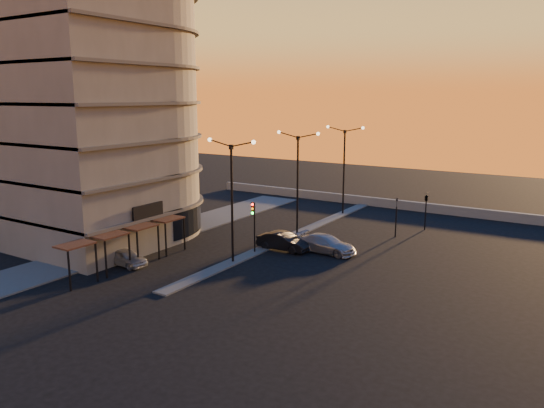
{
  "coord_description": "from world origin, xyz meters",
  "views": [
    {
      "loc": [
        23.39,
        -31.41,
        12.62
      ],
      "look_at": [
        -0.28,
        6.1,
        3.52
      ],
      "focal_mm": 35.0,
      "sensor_mm": 36.0,
      "label": 1
    }
  ],
  "objects_px": {
    "traffic_light_main": "(254,219)",
    "car_hatchback": "(125,257)",
    "car_wagon": "(326,244)",
    "car_sedan": "(283,241)",
    "streetlamp_mid": "(298,175)"
  },
  "relations": [
    {
      "from": "car_hatchback",
      "to": "car_wagon",
      "type": "relative_size",
      "value": 0.75
    },
    {
      "from": "traffic_light_main",
      "to": "car_wagon",
      "type": "xyz_separation_m",
      "value": [
        4.86,
        3.37,
        -2.16
      ]
    },
    {
      "from": "car_sedan",
      "to": "car_wagon",
      "type": "bearing_deg",
      "value": -68.98
    },
    {
      "from": "car_hatchback",
      "to": "car_sedan",
      "type": "distance_m",
      "value": 12.7
    },
    {
      "from": "traffic_light_main",
      "to": "car_hatchback",
      "type": "relative_size",
      "value": 1.13
    },
    {
      "from": "car_wagon",
      "to": "car_hatchback",
      "type": "bearing_deg",
      "value": 137.81
    },
    {
      "from": "car_sedan",
      "to": "car_wagon",
      "type": "relative_size",
      "value": 0.89
    },
    {
      "from": "streetlamp_mid",
      "to": "traffic_light_main",
      "type": "distance_m",
      "value": 7.62
    },
    {
      "from": "streetlamp_mid",
      "to": "car_wagon",
      "type": "relative_size",
      "value": 1.89
    },
    {
      "from": "streetlamp_mid",
      "to": "car_wagon",
      "type": "height_order",
      "value": "streetlamp_mid"
    },
    {
      "from": "traffic_light_main",
      "to": "car_wagon",
      "type": "height_order",
      "value": "traffic_light_main"
    },
    {
      "from": "traffic_light_main",
      "to": "car_sedan",
      "type": "height_order",
      "value": "traffic_light_main"
    },
    {
      "from": "traffic_light_main",
      "to": "car_hatchback",
      "type": "xyz_separation_m",
      "value": [
        -6.5,
        -7.73,
        -2.25
      ]
    },
    {
      "from": "streetlamp_mid",
      "to": "car_sedan",
      "type": "xyz_separation_m",
      "value": [
        1.53,
        -5.02,
        -4.85
      ]
    },
    {
      "from": "car_sedan",
      "to": "car_hatchback",
      "type": "bearing_deg",
      "value": 141.08
    }
  ]
}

